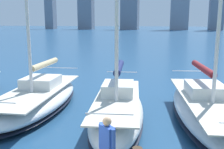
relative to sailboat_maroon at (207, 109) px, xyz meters
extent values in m
cube|color=slate|center=(31.69, -156.69, 11.98)|extent=(10.79, 9.53, 25.36)
cube|color=slate|center=(60.72, -155.32, 10.28)|extent=(9.59, 6.67, 21.96)
cube|color=slate|center=(87.55, -157.83, 12.27)|extent=(6.11, 6.06, 25.94)
ellipsoid|color=silver|center=(-0.01, 0.04, -0.12)|extent=(4.24, 9.68, 1.17)
ellipsoid|color=black|center=(-0.01, 0.04, -0.44)|extent=(4.26, 9.73, 0.10)
cube|color=beige|center=(-0.01, 0.04, 0.50)|extent=(3.57, 8.49, 0.06)
cube|color=silver|center=(0.09, -0.52, 0.80)|extent=(1.97, 2.30, 0.55)
cylinder|color=silver|center=(0.20, -1.21, 1.58)|extent=(0.76, 3.90, 0.12)
cylinder|color=maroon|center=(0.20, -1.21, 1.70)|extent=(0.90, 3.62, 0.32)
cylinder|color=silver|center=(0.68, -4.12, 1.02)|extent=(2.04, 0.38, 0.04)
ellipsoid|color=white|center=(3.98, 1.32, -0.05)|extent=(3.47, 8.00, 1.30)
ellipsoid|color=black|center=(3.98, 1.32, -0.41)|extent=(3.48, 8.04, 0.10)
cube|color=beige|center=(3.98, 1.32, 0.62)|extent=(2.91, 7.02, 0.06)
cube|color=silver|center=(4.05, 0.86, 0.93)|extent=(1.64, 1.89, 0.55)
cylinder|color=silver|center=(4.14, 0.29, 1.70)|extent=(0.61, 3.23, 0.12)
cylinder|color=navy|center=(4.14, 0.29, 1.82)|extent=(0.77, 3.00, 0.32)
cylinder|color=silver|center=(3.44, 4.84, 1.14)|extent=(1.50, 0.27, 0.04)
cylinder|color=silver|center=(4.50, -2.12, 1.14)|extent=(1.73, 0.30, 0.04)
ellipsoid|color=silver|center=(8.65, 0.11, -0.16)|extent=(3.71, 8.82, 1.08)
ellipsoid|color=black|center=(8.65, 0.11, -0.46)|extent=(3.73, 8.87, 0.10)
cube|color=beige|center=(8.65, 0.11, 0.41)|extent=(3.09, 7.75, 0.06)
cube|color=silver|center=(8.69, -0.40, 0.71)|extent=(1.93, 2.04, 0.55)
cylinder|color=silver|center=(8.75, -1.04, 1.49)|extent=(0.45, 3.60, 0.12)
cylinder|color=#C6B284|center=(8.75, -1.04, 1.61)|extent=(0.62, 3.34, 0.32)
cylinder|color=silver|center=(9.00, -3.74, 0.93)|extent=(2.20, 0.24, 0.04)
cube|color=#284CB7|center=(3.10, 6.38, 1.07)|extent=(0.48, 0.45, 0.68)
cylinder|color=#284CB7|center=(3.30, 6.21, 1.09)|extent=(0.10, 0.10, 0.63)
cylinder|color=#284CB7|center=(2.90, 6.56, 1.09)|extent=(0.10, 0.10, 0.63)
sphere|color=tan|center=(3.10, 6.38, 1.52)|extent=(0.23, 0.23, 0.23)
cylinder|color=#423323|center=(2.35, 6.20, 0.78)|extent=(0.26, 0.26, 0.06)
camera|label=1|loc=(1.50, 12.32, 3.95)|focal=42.00mm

